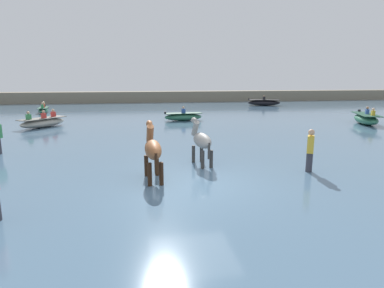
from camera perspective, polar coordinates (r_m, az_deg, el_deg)
ground_plane at (r=9.32m, az=0.05°, el=-8.48°), size 120.00×120.00×0.00m
water_surface at (r=18.93m, az=-5.05°, el=2.22°), size 90.00×90.00×0.26m
horse_lead_chestnut at (r=9.41m, az=-6.95°, el=-1.15°), size 0.55×1.76×1.92m
horse_trailing_grey at (r=11.01m, az=1.67°, el=0.47°), size 0.65×1.68×1.81m
boat_distant_west at (r=36.17m, az=12.60°, el=7.16°), size 3.59×1.99×1.11m
boat_near_starboard at (r=23.88m, az=28.38°, el=3.94°), size 2.26×3.52×1.13m
boat_mid_channel at (r=30.63m, az=-24.80°, el=5.51°), size 1.10×2.54×0.94m
boat_distant_east at (r=21.62m, az=-24.87°, el=3.50°), size 2.60×2.94×1.04m
boat_far_offshore at (r=22.75m, az=-1.56°, el=4.86°), size 2.71×1.08×1.01m
person_wading_close at (r=10.86m, az=20.12°, el=-1.51°), size 0.33×0.38×1.63m
far_shoreline at (r=41.04m, az=-7.63°, el=8.11°), size 80.00×2.40×1.56m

